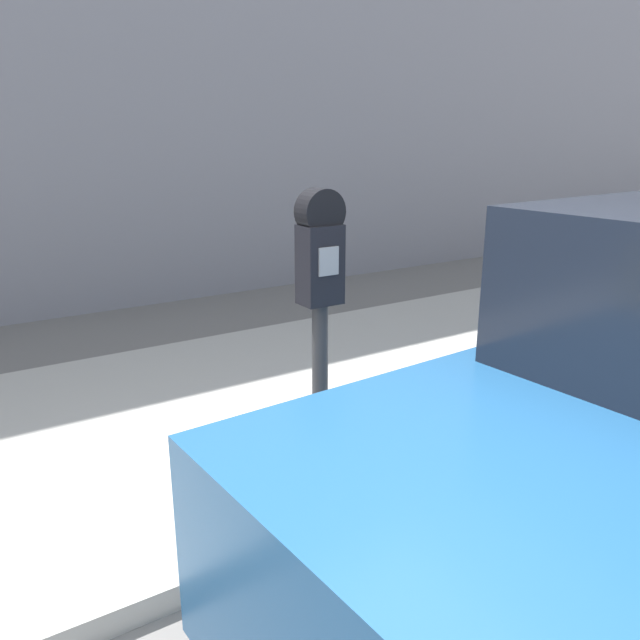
{
  "coord_description": "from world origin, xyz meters",
  "views": [
    {
      "loc": [
        -0.94,
        -1.17,
        1.77
      ],
      "look_at": [
        0.56,
        1.15,
        0.95
      ],
      "focal_mm": 35.0,
      "sensor_mm": 36.0,
      "label": 1
    }
  ],
  "objects": [
    {
      "name": "parking_meter",
      "position": [
        0.56,
        1.15,
        1.09
      ],
      "size": [
        0.21,
        0.14,
        1.43
      ],
      "color": "#2D2D30",
      "rests_on": "sidewalk"
    },
    {
      "name": "sidewalk",
      "position": [
        0.0,
        2.2,
        0.06
      ],
      "size": [
        24.0,
        2.8,
        0.11
      ],
      "color": "#ADAAA3",
      "rests_on": "ground_plane"
    }
  ]
}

